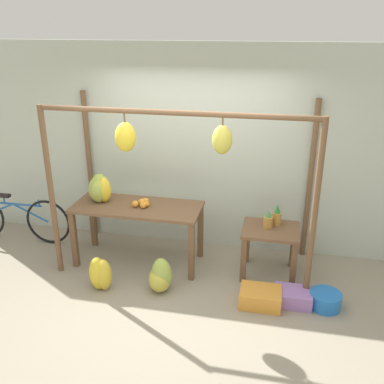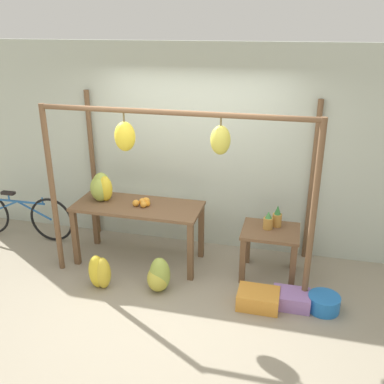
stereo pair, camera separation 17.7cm
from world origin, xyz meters
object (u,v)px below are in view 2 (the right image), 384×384
fruit_crate_purple (291,299)px  banana_pile_ground_left (100,272)px  parked_bicycle (19,215)px  banana_pile_ground_right (159,276)px  blue_bucket (324,303)px  fruit_crate_white (258,299)px  pineapple_cluster (273,219)px  orange_pile (144,202)px  banana_pile_on_table (101,188)px

fruit_crate_purple → banana_pile_ground_left: bearing=-175.2°
parked_bicycle → banana_pile_ground_right: bearing=-18.3°
banana_pile_ground_right → blue_bucket: (1.91, 0.07, -0.09)m
fruit_crate_white → parked_bicycle: 3.73m
pineapple_cluster → fruit_crate_purple: bearing=-65.9°
orange_pile → banana_pile_ground_right: bearing=-57.7°
pineapple_cluster → banana_pile_ground_left: size_ratio=0.66×
banana_pile_ground_left → banana_pile_ground_right: bearing=10.0°
blue_bucket → pineapple_cluster: bearing=134.8°
fruit_crate_white → fruit_crate_purple: 0.38m
banana_pile_on_table → orange_pile: 0.61m
orange_pile → banana_pile_ground_right: orange_pile is taller
banana_pile_ground_right → parked_bicycle: 2.57m
orange_pile → fruit_crate_purple: size_ratio=0.53×
banana_pile_ground_right → fruit_crate_white: bearing=-1.6°
orange_pile → blue_bucket: (2.30, -0.54, -0.76)m
banana_pile_ground_left → fruit_crate_white: size_ratio=0.92×
banana_pile_ground_right → fruit_crate_white: banana_pile_ground_right is taller
banana_pile_on_table → banana_pile_ground_left: bearing=-69.9°
fruit_crate_white → parked_bicycle: (-3.62, 0.84, 0.26)m
banana_pile_on_table → banana_pile_ground_right: bearing=-33.3°
orange_pile → parked_bicycle: 2.11m
blue_bucket → fruit_crate_purple: 0.36m
banana_pile_on_table → orange_pile: size_ratio=1.74×
fruit_crate_purple → orange_pile: bearing=164.3°
pineapple_cluster → banana_pile_ground_left: pineapple_cluster is taller
pineapple_cluster → banana_pile_ground_right: bearing=-149.8°
banana_pile_ground_left → fruit_crate_purple: size_ratio=1.02×
parked_bicycle → banana_pile_on_table: bearing=-6.2°
orange_pile → banana_pile_ground_right: 0.99m
banana_pile_on_table → banana_pile_ground_left: size_ratio=0.90×
pineapple_cluster → fruit_crate_purple: 0.99m
blue_bucket → banana_pile_ground_right: bearing=-177.8°
parked_bicycle → blue_bucket: bearing=-9.6°
blue_bucket → orange_pile: bearing=166.8°
banana_pile_on_table → orange_pile: (0.60, -0.03, -0.13)m
orange_pile → banana_pile_ground_right: size_ratio=0.51×
banana_pile_ground_right → fruit_crate_purple: banana_pile_ground_right is taller
banana_pile_ground_left → blue_bucket: bearing=4.3°
parked_bicycle → fruit_crate_purple: bearing=-10.5°
banana_pile_ground_right → banana_pile_on_table: bearing=146.7°
fruit_crate_white → parked_bicycle: bearing=167.0°
fruit_crate_white → pineapple_cluster: bearing=85.1°
blue_bucket → fruit_crate_purple: size_ratio=0.84×
banana_pile_on_table → blue_bucket: (2.90, -0.58, -0.89)m
banana_pile_on_table → parked_bicycle: banana_pile_on_table is taller
orange_pile → parked_bicycle: (-2.04, 0.19, -0.50)m
parked_bicycle → banana_pile_ground_left: bearing=-28.3°
pineapple_cluster → banana_pile_ground_right: (-1.26, -0.73, -0.56)m
banana_pile_on_table → pineapple_cluster: size_ratio=1.38×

